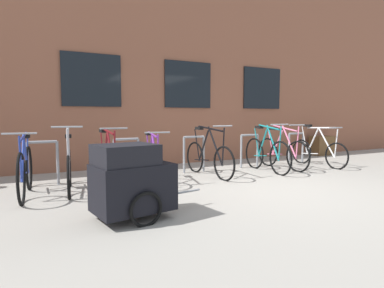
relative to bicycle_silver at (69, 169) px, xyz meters
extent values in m
plane|color=#9E998E|center=(3.12, -1.25, -0.37)|extent=(42.00, 42.00, 0.00)
cube|color=brown|center=(3.12, 5.06, 2.62)|extent=(28.00, 6.22, 5.99)
cube|color=black|center=(0.72, 1.93, 1.66)|extent=(1.30, 0.04, 1.18)
cube|color=black|center=(3.12, 1.93, 1.66)|extent=(1.30, 0.04, 1.18)
cube|color=black|center=(5.52, 1.93, 1.66)|extent=(1.30, 0.04, 1.18)
cylinder|color=gray|center=(-0.61, 0.65, 0.02)|extent=(0.05, 0.05, 0.78)
cylinder|color=gray|center=(-0.13, 0.65, 0.02)|extent=(0.05, 0.05, 0.78)
cylinder|color=gray|center=(-0.37, 0.65, 0.40)|extent=(0.48, 0.05, 0.05)
cylinder|color=gray|center=(0.89, 0.65, 0.02)|extent=(0.05, 0.05, 0.78)
cylinder|color=gray|center=(1.37, 0.65, 0.02)|extent=(0.05, 0.05, 0.78)
cylinder|color=gray|center=(1.13, 0.65, 0.40)|extent=(0.48, 0.05, 0.05)
cylinder|color=gray|center=(2.39, 0.65, 0.02)|extent=(0.05, 0.05, 0.78)
cylinder|color=gray|center=(2.87, 0.65, 0.02)|extent=(0.05, 0.05, 0.78)
cylinder|color=gray|center=(2.63, 0.65, 0.40)|extent=(0.48, 0.05, 0.05)
cylinder|color=gray|center=(3.89, 0.65, 0.02)|extent=(0.05, 0.05, 0.78)
cylinder|color=gray|center=(4.37, 0.65, 0.02)|extent=(0.05, 0.05, 0.78)
cylinder|color=gray|center=(4.13, 0.65, 0.40)|extent=(0.48, 0.05, 0.05)
cylinder|color=gray|center=(5.39, 0.65, 0.02)|extent=(0.05, 0.05, 0.78)
cylinder|color=gray|center=(5.87, 0.65, 0.02)|extent=(0.05, 0.05, 0.78)
cylinder|color=gray|center=(5.63, 0.65, 0.40)|extent=(0.48, 0.05, 0.05)
torus|color=black|center=(0.05, 0.48, -0.06)|extent=(0.11, 0.67, 0.67)
torus|color=black|center=(-0.05, -0.48, -0.06)|extent=(0.11, 0.67, 0.67)
cylinder|color=#B7B7BC|center=(-0.02, -0.21, 0.28)|extent=(0.09, 0.46, 0.79)
cylinder|color=#B7B7BC|center=(0.02, 0.15, 0.19)|extent=(0.07, 0.33, 0.61)
cylinder|color=#B7B7BC|center=(-0.01, -0.06, 0.58)|extent=(0.12, 0.74, 0.21)
cylinder|color=#B7B7BC|center=(0.03, 0.24, -0.08)|extent=(0.08, 0.48, 0.07)
cylinder|color=#B7B7BC|center=(0.04, 0.39, 0.21)|extent=(0.05, 0.20, 0.55)
cylinder|color=#B7B7BC|center=(-0.05, -0.45, 0.30)|extent=(0.04, 0.08, 0.73)
cube|color=black|center=(0.03, 0.30, 0.52)|extent=(0.12, 0.21, 0.06)
cylinder|color=gray|center=(-0.05, -0.43, 0.70)|extent=(0.44, 0.07, 0.03)
torus|color=black|center=(1.53, 0.56, -0.05)|extent=(0.13, 0.68, 0.69)
torus|color=black|center=(1.40, -0.42, -0.05)|extent=(0.13, 0.68, 0.69)
cylinder|color=#722D99|center=(1.43, -0.15, 0.22)|extent=(0.10, 0.47, 0.67)
cylinder|color=#722D99|center=(1.48, 0.22, 0.20)|extent=(0.08, 0.35, 0.61)
cylinder|color=#722D99|center=(1.45, 0.00, 0.52)|extent=(0.14, 0.76, 0.09)
cylinder|color=#722D99|center=(1.50, 0.31, -0.07)|extent=(0.09, 0.49, 0.07)
cylinder|color=#722D99|center=(1.52, 0.47, 0.22)|extent=(0.05, 0.20, 0.55)
cylinder|color=#722D99|center=(1.40, -0.40, 0.25)|extent=(0.04, 0.08, 0.60)
cube|color=black|center=(1.51, 0.38, 0.52)|extent=(0.13, 0.21, 0.06)
cylinder|color=gray|center=(1.40, -0.37, 0.58)|extent=(0.44, 0.09, 0.03)
torus|color=black|center=(5.77, 0.58, -0.07)|extent=(0.05, 0.64, 0.64)
torus|color=black|center=(5.78, -0.48, -0.07)|extent=(0.05, 0.64, 0.64)
cylinder|color=silver|center=(5.78, -0.19, 0.22)|extent=(0.04, 0.51, 0.70)
cylinder|color=silver|center=(5.77, 0.23, 0.23)|extent=(0.04, 0.38, 0.72)
cylinder|color=silver|center=(5.78, -0.01, 0.57)|extent=(0.05, 0.84, 0.06)
cylinder|color=silver|center=(5.77, 0.32, -0.09)|extent=(0.03, 0.53, 0.07)
cylinder|color=silver|center=(5.77, 0.49, 0.26)|extent=(0.03, 0.20, 0.66)
cylinder|color=silver|center=(5.78, -0.45, 0.24)|extent=(0.03, 0.08, 0.63)
cube|color=black|center=(5.77, 0.40, 0.62)|extent=(0.10, 0.20, 0.06)
cylinder|color=gray|center=(5.78, -0.43, 0.59)|extent=(0.44, 0.03, 0.03)
torus|color=black|center=(2.67, 0.68, -0.05)|extent=(0.08, 0.69, 0.69)
torus|color=black|center=(2.74, -0.41, -0.05)|extent=(0.08, 0.69, 0.69)
cylinder|color=black|center=(2.72, -0.11, 0.27)|extent=(0.07, 0.53, 0.76)
cylinder|color=black|center=(2.69, 0.32, 0.23)|extent=(0.06, 0.40, 0.68)
cylinder|color=black|center=(2.71, 0.07, 0.60)|extent=(0.09, 0.87, 0.11)
cylinder|color=black|center=(2.69, 0.41, -0.07)|extent=(0.06, 0.55, 0.07)
cylinder|color=black|center=(2.68, 0.59, 0.26)|extent=(0.04, 0.20, 0.62)
cylinder|color=black|center=(2.73, -0.38, 0.29)|extent=(0.03, 0.08, 0.69)
cube|color=black|center=(2.68, 0.50, 0.60)|extent=(0.11, 0.21, 0.06)
cylinder|color=gray|center=(2.73, -0.36, 0.67)|extent=(0.44, 0.05, 0.03)
torus|color=black|center=(4.16, 0.50, -0.02)|extent=(0.10, 0.74, 0.74)
torus|color=black|center=(4.09, -0.47, -0.02)|extent=(0.10, 0.74, 0.74)
cylinder|color=teal|center=(4.11, -0.20, 0.29)|extent=(0.07, 0.47, 0.75)
cylinder|color=teal|center=(4.14, 0.17, 0.25)|extent=(0.06, 0.34, 0.67)
cylinder|color=teal|center=(4.12, -0.05, 0.61)|extent=(0.09, 0.75, 0.12)
cylinder|color=teal|center=(4.14, 0.26, -0.05)|extent=(0.06, 0.49, 0.08)
cylinder|color=teal|center=(4.16, 0.41, 0.27)|extent=(0.04, 0.20, 0.61)
cylinder|color=teal|center=(4.09, -0.44, 0.31)|extent=(0.03, 0.08, 0.68)
cube|color=black|center=(4.15, 0.32, 0.60)|extent=(0.12, 0.21, 0.06)
cylinder|color=gray|center=(4.09, -0.42, 0.68)|extent=(0.44, 0.06, 0.03)
torus|color=black|center=(0.61, 0.47, -0.02)|extent=(0.07, 0.74, 0.74)
torus|color=black|center=(0.65, -0.49, -0.02)|extent=(0.07, 0.74, 0.74)
cylinder|color=maroon|center=(0.64, -0.22, 0.28)|extent=(0.05, 0.46, 0.73)
cylinder|color=maroon|center=(0.62, 0.14, 0.25)|extent=(0.05, 0.33, 0.65)
cylinder|color=maroon|center=(0.63, -0.07, 0.60)|extent=(0.06, 0.73, 0.10)
cylinder|color=maroon|center=(0.62, 0.23, -0.05)|extent=(0.04, 0.48, 0.08)
cylinder|color=maroon|center=(0.61, 0.38, 0.27)|extent=(0.03, 0.20, 0.59)
cylinder|color=maroon|center=(0.65, -0.46, 0.31)|extent=(0.03, 0.08, 0.66)
cube|color=black|center=(0.62, 0.29, 0.60)|extent=(0.11, 0.20, 0.06)
cylinder|color=gray|center=(0.64, -0.44, 0.66)|extent=(0.44, 0.04, 0.03)
torus|color=black|center=(-0.59, 0.48, -0.02)|extent=(0.10, 0.76, 0.75)
torus|color=black|center=(-0.68, -0.54, -0.02)|extent=(0.10, 0.76, 0.75)
cylinder|color=#233893|center=(-0.65, -0.26, 0.26)|extent=(0.08, 0.49, 0.68)
cylinder|color=#233893|center=(-0.62, 0.14, 0.22)|extent=(0.07, 0.36, 0.59)
cylinder|color=#233893|center=(-0.64, -0.09, 0.54)|extent=(0.10, 0.79, 0.12)
cylinder|color=#233893|center=(-0.61, 0.23, -0.04)|extent=(0.07, 0.51, 0.08)
cylinder|color=#233893|center=(-0.60, 0.39, 0.24)|extent=(0.04, 0.20, 0.53)
cylinder|color=#233893|center=(-0.68, -0.51, 0.29)|extent=(0.03, 0.08, 0.60)
cube|color=black|center=(-0.61, 0.30, 0.53)|extent=(0.12, 0.21, 0.06)
cylinder|color=gray|center=(-0.67, -0.49, 0.62)|extent=(0.44, 0.06, 0.03)
torus|color=black|center=(4.72, 0.68, -0.04)|extent=(0.04, 0.71, 0.71)
torus|color=black|center=(4.73, -0.32, -0.04)|extent=(0.04, 0.71, 0.71)
cylinder|color=pink|center=(4.72, -0.05, 0.27)|extent=(0.04, 0.48, 0.74)
cylinder|color=pink|center=(4.72, 0.34, 0.22)|extent=(0.04, 0.35, 0.63)
cylinder|color=pink|center=(4.72, 0.11, 0.58)|extent=(0.04, 0.78, 0.14)
cylinder|color=pink|center=(4.72, 0.43, -0.06)|extent=(0.03, 0.50, 0.07)
cylinder|color=pink|center=(4.72, 0.59, 0.24)|extent=(0.03, 0.20, 0.57)
cylinder|color=pink|center=(4.73, -0.30, 0.30)|extent=(0.03, 0.08, 0.67)
cube|color=black|center=(4.72, 0.50, 0.55)|extent=(0.10, 0.20, 0.06)
cylinder|color=gray|center=(4.72, -0.27, 0.66)|extent=(0.44, 0.03, 0.03)
cube|color=black|center=(0.54, -1.83, 0.01)|extent=(0.99, 0.74, 0.56)
cube|color=black|center=(0.45, -1.85, 0.41)|extent=(0.76, 0.67, 0.24)
torus|color=black|center=(0.49, -1.51, -0.19)|extent=(0.41, 0.11, 0.41)
torus|color=black|center=(0.59, -2.16, -0.19)|extent=(0.41, 0.11, 0.41)
cylinder|color=gray|center=(1.26, -1.71, -0.16)|extent=(0.55, 0.12, 0.03)
cube|color=brown|center=(7.68, 1.60, -0.07)|extent=(0.70, 0.44, 0.60)
camera|label=1|loc=(-0.51, -5.49, 0.86)|focal=29.63mm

